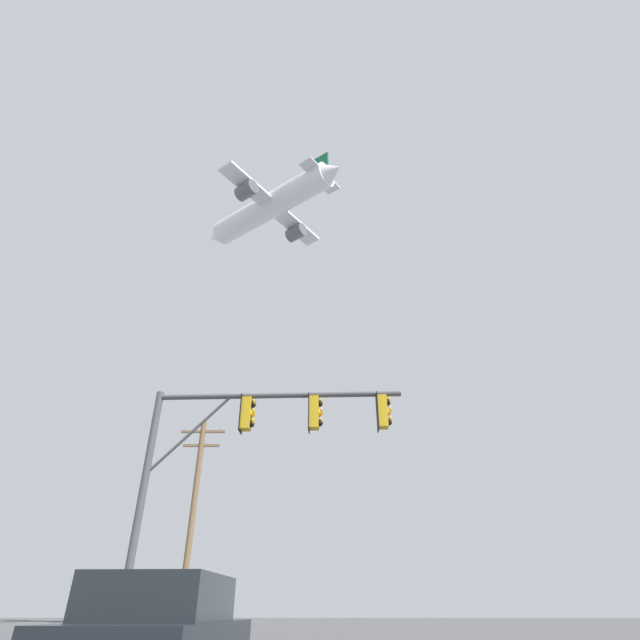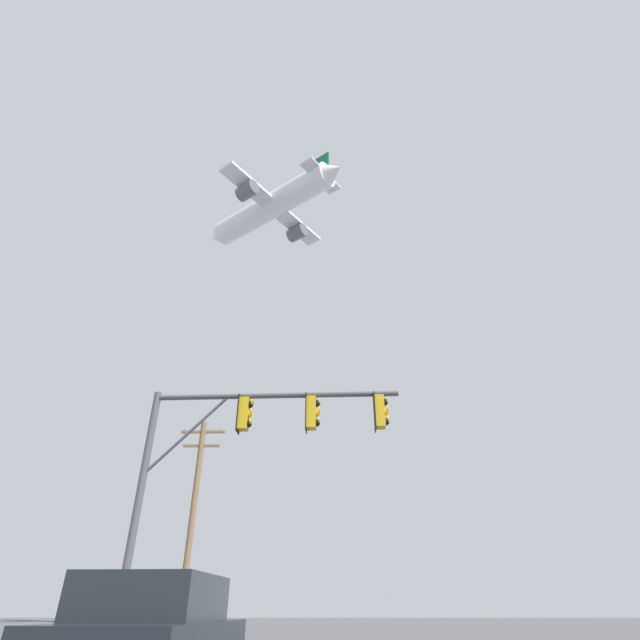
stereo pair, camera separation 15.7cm
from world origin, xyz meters
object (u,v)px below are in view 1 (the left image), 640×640
Objects in this scene: signal_pole_near at (250,441)px; airplane at (270,207)px; utility_pole at (193,513)px; parked_car at (160,638)px.

signal_pole_near is 47.54m from airplane.
signal_pole_near is 11.63m from utility_pole.
utility_pole is (-4.07, 10.89, -0.09)m from signal_pole_near.
utility_pole is 41.52m from airplane.
signal_pole_near is 1.66× the size of parked_car.
parked_car is (-0.28, -4.89, -4.23)m from signal_pole_near.
airplane is 4.27× the size of parked_car.
airplane is (-0.18, 18.67, 37.09)m from utility_pole.
parked_car is (3.97, -34.45, -41.22)m from airplane.
airplane is at bearing 98.18° from signal_pole_near.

